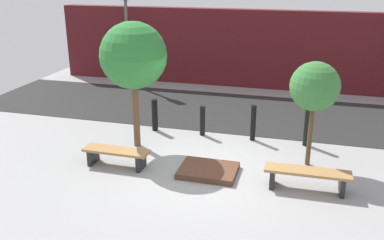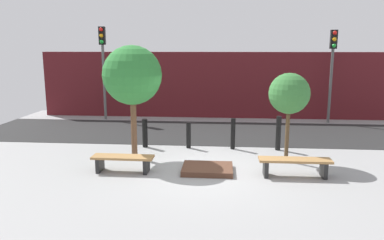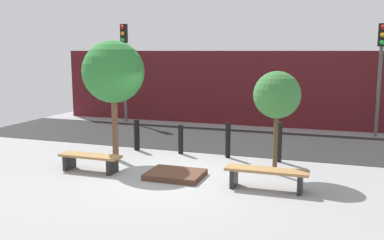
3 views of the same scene
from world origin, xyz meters
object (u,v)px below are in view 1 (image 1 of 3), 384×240
tree_behind_right_bench (315,87)px  bollard_far_left (155,115)px  tree_behind_left_bench (133,56)px  bollard_left (202,121)px  bollard_right (307,126)px  bollard_center (253,123)px  bench_left (116,154)px  planter_bed (208,170)px  bench_right (307,176)px  traffic_light_west (126,14)px

tree_behind_right_bench → bollard_far_left: 4.77m
tree_behind_left_bench → bollard_left: tree_behind_left_bench is taller
tree_behind_right_bench → bollard_right: tree_behind_right_bench is taller
bollard_far_left → bollard_center: (2.87, 0.00, 0.03)m
bollard_far_left → bollard_left: 1.44m
bench_left → planter_bed: bearing=5.7°
bench_right → bollard_center: 2.93m
bench_left → tree_behind_right_bench: size_ratio=0.64×
tree_behind_left_bench → tree_behind_right_bench: tree_behind_left_bench is taller
tree_behind_right_bench → bollard_center: 2.41m
planter_bed → bollard_left: (-0.72, 2.31, 0.36)m
planter_bed → tree_behind_right_bench: 3.11m
tree_behind_right_bench → bench_right: bearing=-90.0°
tree_behind_left_bench → bollard_right: 4.91m
bollard_far_left → bollard_center: bollard_center is taller
bench_right → bollard_left: bollard_left is taller
tree_behind_right_bench → bollard_far_left: (-4.37, 1.21, -1.48)m
tree_behind_left_bench → bollard_right: bearing=15.5°
bollard_center → bollard_right: bearing=0.0°
bench_right → bollard_far_left: 5.04m
tree_behind_right_bench → bollard_left: 3.52m
bollard_left → tree_behind_right_bench: bearing=-22.4°
bench_left → planter_bed: size_ratio=1.22×
bench_right → tree_behind_right_bench: (-0.00, 1.30, 1.62)m
bench_left → bench_right: bench_right is taller
traffic_light_west → planter_bed: bearing=-54.5°
planter_bed → traffic_light_west: traffic_light_west is taller
tree_behind_left_bench → bollard_left: (1.50, 1.21, -2.00)m
bench_right → traffic_light_west: bearing=134.6°
bollard_far_left → bollard_right: (4.31, 0.00, 0.08)m
bench_left → planter_bed: (2.22, 0.20, -0.24)m
bollard_far_left → traffic_light_west: 5.90m
tree_behind_right_bench → bollard_center: (-1.50, 1.21, -1.45)m
planter_bed → bollard_center: size_ratio=1.32×
tree_behind_right_bench → bollard_left: bearing=157.6°
tree_behind_right_bench → bollard_right: 1.85m
bench_left → bollard_left: (1.50, 2.51, 0.12)m
tree_behind_right_bench → bollard_left: size_ratio=2.96×
bollard_center → bollard_right: bollard_right is taller
tree_behind_left_bench → bollard_center: bearing=22.4°
bench_left → tree_behind_left_bench: tree_behind_left_bench is taller
bench_left → tree_behind_right_bench: bearing=16.9°
planter_bed → tree_behind_right_bench: (2.22, 1.10, 1.88)m
tree_behind_left_bench → bollard_left: bearing=38.8°
tree_behind_left_bench → bollard_center: (2.94, 1.21, -1.93)m
planter_bed → bollard_right: bearing=47.0°
tree_behind_right_bench → traffic_light_west: 9.29m
planter_bed → traffic_light_west: (-4.96, 6.94, 2.75)m
bench_left → bollard_right: (4.37, 2.51, 0.24)m
planter_bed → bollard_center: bearing=72.7°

